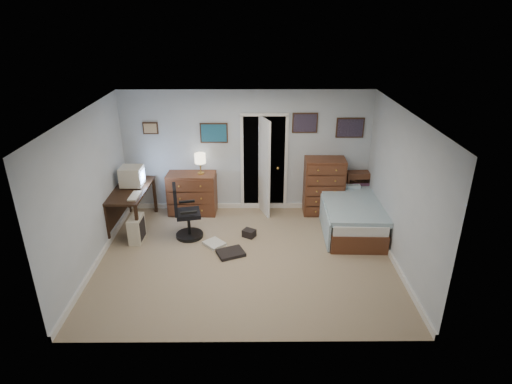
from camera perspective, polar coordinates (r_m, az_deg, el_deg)
floor at (r=7.42m, az=-1.35°, el=-8.82°), size 5.00×4.00×0.02m
computer_desk at (r=8.50m, az=-16.93°, el=-0.73°), size 0.68×1.40×0.80m
crt_monitor at (r=8.46m, az=-16.21°, el=2.03°), size 0.42×0.39×0.38m
keyboard at (r=8.04m, az=-15.87°, el=-0.49°), size 0.17×0.43×0.03m
pc_tower at (r=8.10m, az=-15.62°, el=-4.76°), size 0.23×0.45×0.48m
office_chair at (r=7.95m, az=-9.42°, el=-3.37°), size 0.60×0.60×1.04m
media_stack at (r=9.51m, az=-15.28°, el=0.79°), size 0.18×0.18×0.83m
low_dresser at (r=8.87m, az=-8.49°, el=-0.16°), size 0.99×0.53×0.86m
table_lamp at (r=8.58m, az=-7.46°, el=4.38°), size 0.23×0.23×0.42m
doorway at (r=9.04m, az=1.02°, el=4.44°), size 0.96×1.12×2.05m
tall_dresser at (r=8.82m, az=9.02°, el=0.75°), size 0.81×0.49×1.18m
headboard_bookcase at (r=9.17m, az=14.72°, el=0.25°), size 0.96×0.28×0.86m
bed at (r=8.40m, az=12.42°, el=-2.84°), size 1.13×2.01×0.65m
wall_posters at (r=8.55m, az=2.60°, el=8.52°), size 4.38×0.04×0.60m
floor_clutter at (r=7.72m, az=-3.26°, el=-7.05°), size 0.99×1.01×0.14m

